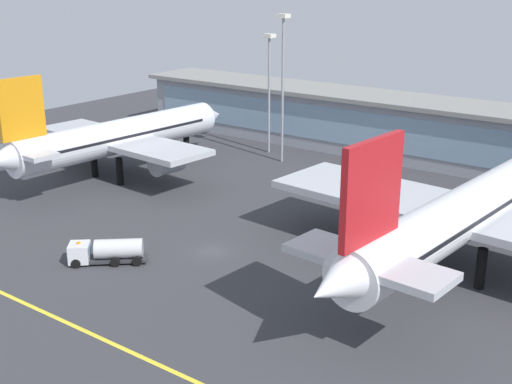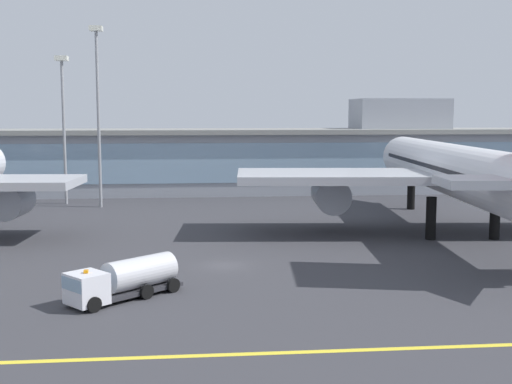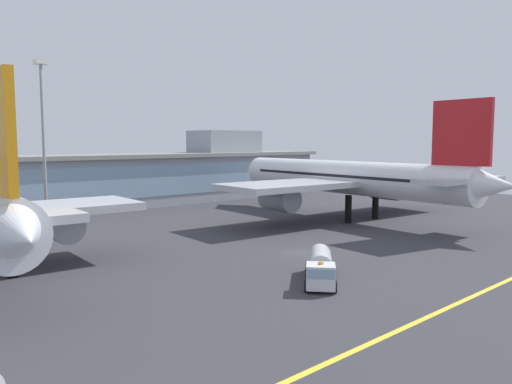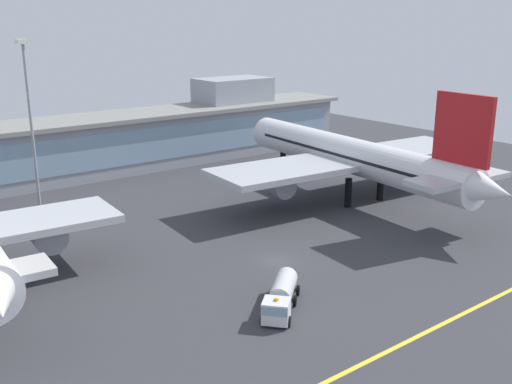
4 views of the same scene
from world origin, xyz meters
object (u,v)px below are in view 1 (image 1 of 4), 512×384
Objects in this scene: airliner_near_left at (119,137)px; fuel_tanker_truck at (105,251)px; apron_light_mast_west at (283,68)px; airliner_near_right at (469,211)px; apron_light_mast_centre at (269,75)px.

airliner_near_left reaches higher than fuel_tanker_truck.
apron_light_mast_west is at bearing -30.11° from airliner_near_left.
airliner_near_right is 7.01× the size of fuel_tanker_truck.
airliner_near_right is 50.79m from apron_light_mast_west.
airliner_near_right is 2.28× the size of apron_light_mast_west.
apron_light_mast_centre is at bearing -16.70° from airliner_near_left.
airliner_near_left is at bearing -111.01° from apron_light_mast_centre.
airliner_near_left is at bearing -86.89° from fuel_tanker_truck.
airliner_near_right is 42.19m from fuel_tanker_truck.
apron_light_mast_centre is (-13.82, 52.80, 13.06)m from fuel_tanker_truck.
apron_light_mast_west is at bearing -34.48° from apron_light_mast_centre.
apron_light_mast_west is (16.28, 23.75, 9.91)m from airliner_near_left.
fuel_tanker_truck is 51.87m from apron_light_mast_west.
apron_light_mast_centre is (-5.66, 3.89, -2.15)m from apron_light_mast_west.
airliner_near_left is 1.87× the size of apron_light_mast_west.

